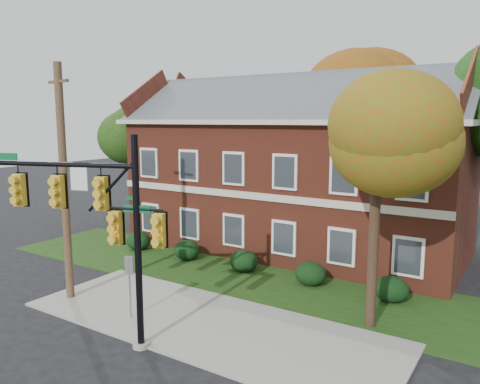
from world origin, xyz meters
The scene contains 15 objects.
ground centered at (0.00, 0.00, 0.00)m, with size 120.00×120.00×0.00m, color black.
sidewalk centered at (0.00, 1.00, 0.04)m, with size 14.00×5.00×0.08m, color gray.
grass_strip centered at (0.00, 6.00, 0.02)m, with size 30.00×6.00×0.04m, color #193811.
apartment_building centered at (-2.00, 11.95, 4.99)m, with size 18.80×8.80×9.74m.
hedge_far_left centered at (-9.00, 6.70, 0.53)m, with size 1.40×1.26×1.05m, color black.
hedge_left centered at (-5.50, 6.70, 0.53)m, with size 1.40×1.26×1.05m, color black.
hedge_center centered at (-2.00, 6.70, 0.53)m, with size 1.40×1.26×1.05m, color black.
hedge_right centered at (1.50, 6.70, 0.53)m, with size 1.40×1.26×1.05m, color black.
hedge_far_right centered at (5.00, 6.70, 0.53)m, with size 1.40×1.26×1.05m, color black.
tree_near_right centered at (5.22, 3.87, 6.67)m, with size 4.50×4.25×8.58m.
tree_left_rear centered at (-11.73, 10.84, 6.68)m, with size 5.40×5.10×8.88m.
tree_far_rear centered at (-0.66, 19.79, 8.84)m, with size 6.84×6.46×11.52m.
traffic_signal centered at (-1.86, -1.89, 4.22)m, with size 5.83×2.08×6.80m.
utility_pole centered at (-6.11, -0.04, 4.77)m, with size 1.46×0.36×9.41m.
sign_post centered at (-2.55, -0.15, 1.62)m, with size 0.34×0.12×2.38m.
Camera 1 is at (9.60, -11.61, 7.22)m, focal length 35.00 mm.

